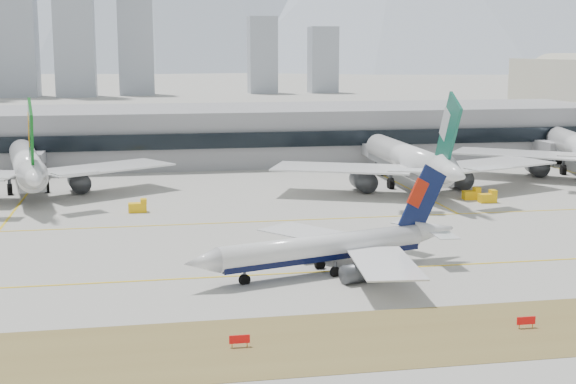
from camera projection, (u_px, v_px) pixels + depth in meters
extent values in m
plane|color=#AAA69F|center=(309.00, 263.00, 118.08)|extent=(3000.00, 3000.00, 0.00)
cube|color=brown|center=(370.00, 338.00, 87.09)|extent=(360.00, 18.00, 0.06)
cube|color=yellow|center=(316.00, 272.00, 113.23)|extent=(360.00, 0.45, 0.04)
cube|color=yellow|center=(275.00, 221.00, 147.12)|extent=(360.00, 0.45, 0.04)
cylinder|color=white|center=(322.00, 247.00, 112.08)|extent=(31.08, 12.20, 3.43)
cube|color=black|center=(322.00, 254.00, 112.24)|extent=(30.33, 11.53, 1.54)
cone|color=white|center=(201.00, 262.00, 104.00)|extent=(5.57, 4.65, 3.43)
cone|color=white|center=(433.00, 230.00, 120.57)|extent=(7.66, 5.27, 3.43)
cube|color=white|center=(315.00, 234.00, 122.33)|extent=(16.60, 18.07, 0.21)
cube|color=white|center=(409.00, 224.00, 123.86)|extent=(5.24, 5.69, 0.14)
cylinder|color=#3F4247|center=(315.00, 252.00, 119.08)|extent=(5.75, 3.95, 2.57)
cube|color=#3F4247|center=(315.00, 245.00, 118.91)|extent=(2.16, 0.87, 1.20)
cube|color=white|center=(384.00, 263.00, 105.62)|extent=(9.35, 17.59, 0.21)
cube|color=white|center=(445.00, 236.00, 116.03)|extent=(3.18, 4.88, 0.14)
cylinder|color=#3F4247|center=(360.00, 273.00, 107.95)|extent=(5.75, 3.95, 2.57)
cube|color=#3F4247|center=(360.00, 265.00, 107.77)|extent=(2.16, 0.87, 1.20)
cube|color=#0A1441|center=(422.00, 200.00, 118.76)|extent=(8.22, 2.70, 10.75)
cube|color=#AD1D0B|center=(418.00, 193.00, 118.17)|extent=(3.78, 1.45, 4.61)
cylinder|color=#3F4247|center=(245.00, 277.00, 107.23)|extent=(0.41, 0.41, 2.06)
cylinder|color=black|center=(245.00, 280.00, 107.30)|extent=(1.65, 1.01, 1.54)
cylinder|color=#3F4247|center=(336.00, 269.00, 110.99)|extent=(0.41, 0.41, 2.06)
cylinder|color=black|center=(336.00, 272.00, 111.06)|extent=(1.65, 1.01, 1.54)
cylinder|color=#3F4247|center=(320.00, 262.00, 114.90)|extent=(0.41, 0.41, 2.06)
cylinder|color=black|center=(320.00, 264.00, 114.98)|extent=(1.65, 1.01, 1.54)
cylinder|color=white|center=(27.00, 163.00, 175.58)|extent=(13.76, 45.09, 5.92)
cube|color=slate|center=(27.00, 171.00, 175.86)|extent=(12.73, 44.05, 2.66)
cone|color=white|center=(21.00, 150.00, 199.33)|extent=(7.04, 7.78, 5.92)
cone|color=white|center=(34.00, 178.00, 150.26)|extent=(7.59, 10.84, 5.92)
cube|color=white|center=(105.00, 168.00, 175.24)|extent=(30.98, 26.16, 0.36)
cube|color=white|center=(75.00, 172.00, 154.58)|extent=(9.36, 7.75, 0.24)
cylinder|color=#3F4247|center=(79.00, 182.00, 176.68)|extent=(5.69, 8.13, 4.44)
cube|color=#3F4247|center=(79.00, 174.00, 176.37)|extent=(0.99, 3.14, 2.07)
cube|color=#0C5818|center=(31.00, 139.00, 151.89)|extent=(2.72, 12.27, 15.87)
cube|color=orange|center=(30.00, 130.00, 152.74)|extent=(1.63, 5.61, 6.79)
cylinder|color=#3F4247|center=(24.00, 174.00, 192.06)|extent=(0.71, 0.71, 3.55)
cylinder|color=black|center=(24.00, 177.00, 192.19)|extent=(1.49, 2.81, 2.66)
cylinder|color=#3F4247|center=(10.00, 186.00, 173.92)|extent=(0.71, 0.71, 3.55)
cylinder|color=black|center=(10.00, 190.00, 174.05)|extent=(1.49, 2.81, 2.66)
cylinder|color=#3F4247|center=(46.00, 184.00, 176.60)|extent=(0.71, 0.71, 3.55)
cylinder|color=black|center=(47.00, 188.00, 176.72)|extent=(1.49, 2.81, 2.66)
cylinder|color=white|center=(406.00, 158.00, 182.45)|extent=(6.66, 46.63, 6.16)
cube|color=slate|center=(406.00, 165.00, 182.74)|extent=(5.72, 45.69, 2.77)
cone|color=white|center=(374.00, 144.00, 208.49)|extent=(6.24, 7.18, 6.16)
cone|color=white|center=(453.00, 173.00, 154.70)|extent=(6.27, 10.41, 6.16)
cube|color=white|center=(487.00, 164.00, 178.78)|extent=(32.47, 23.40, 0.37)
cube|color=white|center=(488.00, 168.00, 157.86)|extent=(9.58, 6.90, 0.25)
cylinder|color=#3F4247|center=(458.00, 178.00, 181.42)|extent=(4.70, 7.81, 4.62)
cube|color=#3F4247|center=(458.00, 170.00, 181.10)|extent=(0.50, 3.24, 2.16)
cube|color=white|center=(343.00, 168.00, 173.17)|extent=(32.51, 23.88, 0.37)
cube|color=white|center=(410.00, 170.00, 155.15)|extent=(9.62, 7.04, 0.25)
cylinder|color=#3F4247|center=(363.00, 180.00, 177.68)|extent=(4.70, 7.81, 4.62)
cube|color=#3F4247|center=(364.00, 172.00, 177.36)|extent=(0.50, 3.24, 2.16)
cube|color=#145845|center=(448.00, 134.00, 156.57)|extent=(0.69, 12.89, 16.52)
cube|color=#B3B8BD|center=(446.00, 124.00, 157.51)|extent=(0.74, 5.81, 7.07)
cylinder|color=#3F4247|center=(384.00, 168.00, 200.47)|extent=(0.74, 0.74, 3.70)
cylinder|color=black|center=(384.00, 171.00, 200.61)|extent=(1.11, 2.78, 2.77)
cylinder|color=#3F4247|center=(391.00, 181.00, 181.37)|extent=(0.74, 0.74, 3.70)
cylinder|color=black|center=(391.00, 184.00, 181.51)|extent=(1.11, 2.78, 2.77)
cylinder|color=#3F4247|center=(425.00, 180.00, 182.73)|extent=(0.74, 0.74, 3.70)
cylinder|color=black|center=(424.00, 183.00, 182.86)|extent=(1.11, 2.78, 2.77)
cone|color=white|center=(551.00, 136.00, 228.89)|extent=(7.82, 8.52, 6.26)
cube|color=white|center=(517.00, 154.00, 196.46)|extent=(32.38, 28.78, 0.38)
cylinder|color=#3F4247|center=(537.00, 166.00, 199.79)|extent=(6.46, 8.78, 4.69)
cube|color=#3F4247|center=(537.00, 158.00, 199.47)|extent=(1.25, 3.30, 2.19)
cylinder|color=#3F4247|center=(559.00, 157.00, 220.64)|extent=(0.75, 0.75, 3.75)
cylinder|color=black|center=(559.00, 160.00, 220.78)|extent=(1.74, 3.00, 2.81)
cylinder|color=#3F4247|center=(563.00, 167.00, 201.93)|extent=(0.75, 0.75, 3.75)
cylinder|color=black|center=(563.00, 170.00, 202.07)|extent=(1.74, 3.00, 2.81)
cube|color=gray|center=(225.00, 134.00, 228.12)|extent=(280.00, 42.00, 15.00)
cube|color=black|center=(234.00, 140.00, 207.22)|extent=(280.00, 1.20, 4.00)
cube|color=beige|center=(549.00, 102.00, 266.04)|extent=(2.00, 57.00, 27.90)
cube|color=red|center=(240.00, 339.00, 84.39)|extent=(2.20, 0.15, 0.90)
cylinder|color=orange|center=(232.00, 346.00, 84.36)|extent=(0.10, 0.10, 0.50)
cylinder|color=orange|center=(247.00, 345.00, 84.64)|extent=(0.10, 0.10, 0.50)
cube|color=red|center=(526.00, 321.00, 90.21)|extent=(2.20, 0.15, 0.90)
cylinder|color=orange|center=(519.00, 327.00, 90.18)|extent=(0.10, 0.10, 0.50)
cylinder|color=orange|center=(532.00, 326.00, 90.47)|extent=(0.10, 0.10, 0.50)
cube|color=yellow|center=(471.00, 195.00, 168.36)|extent=(3.50, 2.00, 1.80)
cube|color=yellow|center=(477.00, 189.00, 168.37)|extent=(1.20, 1.80, 1.00)
cylinder|color=black|center=(467.00, 199.00, 167.47)|extent=(0.70, 0.30, 0.70)
cylinder|color=black|center=(464.00, 197.00, 169.02)|extent=(0.70, 0.30, 0.70)
cylinder|color=black|center=(478.00, 198.00, 167.90)|extent=(0.70, 0.30, 0.70)
cylinder|color=black|center=(475.00, 197.00, 169.45)|extent=(0.70, 0.30, 0.70)
cube|color=yellow|center=(487.00, 198.00, 164.91)|extent=(3.50, 2.00, 1.80)
cube|color=yellow|center=(493.00, 192.00, 164.91)|extent=(1.20, 1.80, 1.00)
cylinder|color=black|center=(483.00, 202.00, 164.02)|extent=(0.70, 0.30, 0.70)
cylinder|color=black|center=(480.00, 200.00, 165.56)|extent=(0.70, 0.30, 0.70)
cylinder|color=black|center=(494.00, 201.00, 164.45)|extent=(0.70, 0.30, 0.70)
cylinder|color=black|center=(491.00, 200.00, 165.99)|extent=(0.70, 0.30, 0.70)
cube|color=yellow|center=(138.00, 208.00, 155.05)|extent=(3.50, 2.00, 1.80)
cube|color=yellow|center=(144.00, 201.00, 155.06)|extent=(1.20, 1.80, 1.00)
cylinder|color=black|center=(131.00, 211.00, 154.16)|extent=(0.70, 0.30, 0.70)
cylinder|color=black|center=(131.00, 210.00, 155.71)|extent=(0.70, 0.30, 0.70)
cylinder|color=black|center=(144.00, 211.00, 154.59)|extent=(0.70, 0.30, 0.70)
cylinder|color=black|center=(144.00, 209.00, 156.14)|extent=(0.70, 0.30, 0.70)
cube|color=#949CA8|center=(13.00, 36.00, 532.84)|extent=(30.00, 27.00, 80.00)
cube|color=#949CA8|center=(74.00, 14.00, 532.55)|extent=(26.00, 23.40, 110.00)
cube|color=#949CA8|center=(136.00, 44.00, 557.73)|extent=(24.00, 21.60, 70.00)
cube|color=#949CA8|center=(262.00, 55.00, 580.00)|extent=(20.00, 18.00, 55.00)
cube|color=#949CA8|center=(323.00, 60.00, 588.68)|extent=(20.00, 18.00, 48.00)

